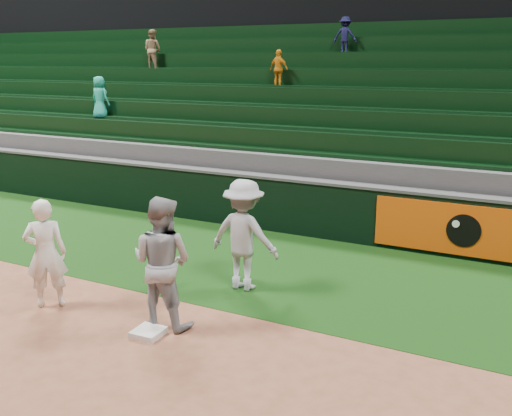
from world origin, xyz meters
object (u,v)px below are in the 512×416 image
at_px(first_baseman, 46,253).
at_px(baserunner, 162,262).
at_px(first_base, 148,332).
at_px(base_coach, 244,235).

bearing_deg(first_baseman, baserunner, 148.97).
bearing_deg(first_base, baserunner, 91.23).
distance_m(first_base, base_coach, 2.34).
relative_size(first_base, baserunner, 0.21).
distance_m(first_baseman, base_coach, 3.12).
bearing_deg(base_coach, first_base, 79.96).
height_order(first_base, baserunner, baserunner).
relative_size(first_base, base_coach, 0.21).
distance_m(first_base, first_baseman, 2.16).
bearing_deg(first_baseman, first_base, 137.53).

